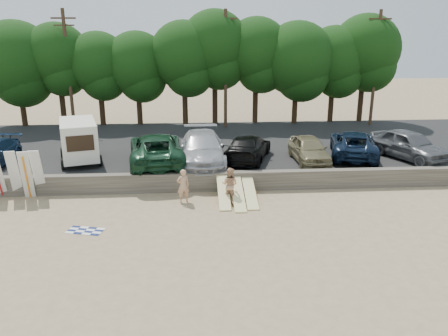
{
  "coord_description": "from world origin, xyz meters",
  "views": [
    {
      "loc": [
        -0.54,
        -18.67,
        7.96
      ],
      "look_at": [
        0.97,
        3.0,
        1.22
      ],
      "focal_mm": 35.0,
      "sensor_mm": 36.0,
      "label": 1
    }
  ],
  "objects": [
    {
      "name": "car_6",
      "position": [
        12.26,
        5.77,
        1.57
      ],
      "size": [
        3.83,
        5.49,
        1.74
      ],
      "primitive_type": "imported",
      "rotation": [
        0.0,
        0.0,
        0.39
      ],
      "color": "#545659",
      "rests_on": "parking_lot"
    },
    {
      "name": "surfboard_upright_4",
      "position": [
        -8.85,
        2.39,
        1.27
      ],
      "size": [
        0.61,
        0.77,
        2.54
      ],
      "primitive_type": "cube",
      "rotation": [
        0.25,
        0.0,
        0.17
      ],
      "color": "silver",
      "rests_on": "ground"
    },
    {
      "name": "surfboard_upright_3",
      "position": [
        -9.49,
        2.56,
        1.26
      ],
      "size": [
        0.59,
        0.78,
        2.53
      ],
      "primitive_type": "cube",
      "rotation": [
        0.26,
        0.0,
        0.13
      ],
      "color": "silver",
      "rests_on": "ground"
    },
    {
      "name": "box_trailer",
      "position": [
        -7.22,
        6.48,
        2.06
      ],
      "size": [
        2.97,
        4.2,
        2.43
      ],
      "rotation": [
        0.0,
        0.0,
        0.28
      ],
      "color": "silver",
      "rests_on": "parking_lot"
    },
    {
      "name": "cooler",
      "position": [
        0.83,
        2.4,
        0.16
      ],
      "size": [
        0.44,
        0.38,
        0.32
      ],
      "primitive_type": "cube",
      "rotation": [
        0.0,
        0.0,
        -0.23
      ],
      "color": "#25884F",
      "rests_on": "ground"
    },
    {
      "name": "car_4",
      "position": [
        6.14,
        5.61,
        1.45
      ],
      "size": [
        1.86,
        4.45,
        1.51
      ],
      "primitive_type": "imported",
      "rotation": [
        0.0,
        0.0,
        0.02
      ],
      "color": "olive",
      "rests_on": "parking_lot"
    },
    {
      "name": "beachgoer_b",
      "position": [
        1.14,
        1.39,
        0.86
      ],
      "size": [
        1.04,
        0.95,
        1.72
      ],
      "primitive_type": "imported",
      "rotation": [
        0.0,
        0.0,
        2.69
      ],
      "color": "tan",
      "rests_on": "ground"
    },
    {
      "name": "surfboard_low_0",
      "position": [
        0.84,
        1.53,
        0.48
      ],
      "size": [
        0.56,
        2.88,
        0.96
      ],
      "primitive_type": "cube",
      "rotation": [
        0.3,
        0.0,
        0.0
      ],
      "color": "#F6E79B",
      "rests_on": "ground"
    },
    {
      "name": "car_2",
      "position": [
        -0.1,
        5.75,
        1.59
      ],
      "size": [
        2.58,
        6.14,
        1.77
      ],
      "primitive_type": "imported",
      "rotation": [
        0.0,
        0.0,
        0.02
      ],
      "color": "#ADADB3",
      "rests_on": "parking_lot"
    },
    {
      "name": "parking_lot",
      "position": [
        0.0,
        10.5,
        0.35
      ],
      "size": [
        44.0,
        14.5,
        0.7
      ],
      "primitive_type": "cube",
      "color": "#282828",
      "rests_on": "ground"
    },
    {
      "name": "car_3",
      "position": [
        2.62,
        6.24,
        1.46
      ],
      "size": [
        3.68,
        5.64,
        1.52
      ],
      "primitive_type": "imported",
      "rotation": [
        0.0,
        0.0,
        2.82
      ],
      "color": "black",
      "rests_on": "parking_lot"
    },
    {
      "name": "gear_bag",
      "position": [
        2.39,
        2.17,
        0.11
      ],
      "size": [
        0.34,
        0.31,
        0.22
      ],
      "primitive_type": "cube",
      "rotation": [
        0.0,
        0.0,
        0.2
      ],
      "color": "orange",
      "rests_on": "ground"
    },
    {
      "name": "beachgoer_a",
      "position": [
        -1.13,
        1.41,
        0.84
      ],
      "size": [
        0.69,
        0.54,
        1.69
      ],
      "primitive_type": "imported",
      "rotation": [
        0.0,
        0.0,
        3.38
      ],
      "color": "tan",
      "rests_on": "ground"
    },
    {
      "name": "surfboard_low_2",
      "position": [
        2.15,
        1.54,
        0.42
      ],
      "size": [
        0.56,
        2.92,
        0.84
      ],
      "primitive_type": "cube",
      "rotation": [
        0.26,
        0.0,
        0.0
      ],
      "color": "#F6E79B",
      "rests_on": "ground"
    },
    {
      "name": "utility_poles",
      "position": [
        2.0,
        16.0,
        5.43
      ],
      "size": [
        25.8,
        0.26,
        9.0
      ],
      "color": "#473321",
      "rests_on": "parking_lot"
    },
    {
      "name": "beach_towel",
      "position": [
        -5.2,
        -1.56,
        0.01
      ],
      "size": [
        1.83,
        1.83,
        0.0
      ],
      "primitive_type": "plane",
      "rotation": [
        0.0,
        0.0,
        -0.25
      ],
      "color": "white",
      "rests_on": "ground"
    },
    {
      "name": "car_5",
      "position": [
        9.12,
        6.51,
        1.49
      ],
      "size": [
        4.07,
        6.16,
        1.57
      ],
      "primitive_type": "imported",
      "rotation": [
        0.0,
        0.0,
        2.86
      ],
      "color": "black",
      "rests_on": "parking_lot"
    },
    {
      "name": "ground",
      "position": [
        0.0,
        0.0,
        0.0
      ],
      "size": [
        120.0,
        120.0,
        0.0
      ],
      "primitive_type": "plane",
      "color": "tan",
      "rests_on": "ground"
    },
    {
      "name": "surfboard_upright_5",
      "position": [
        -8.35,
        2.62,
        1.26
      ],
      "size": [
        0.54,
        0.77,
        2.52
      ],
      "primitive_type": "cube",
      "rotation": [
        0.27,
        0.0,
        0.05
      ],
      "color": "silver",
      "rests_on": "ground"
    },
    {
      "name": "treeline",
      "position": [
        -0.14,
        17.5,
        6.17
      ],
      "size": [
        34.03,
        6.72,
        9.13
      ],
      "color": "#382616",
      "rests_on": "parking_lot"
    },
    {
      "name": "car_1",
      "position": [
        -2.74,
        5.82,
        1.59
      ],
      "size": [
        3.67,
        6.67,
        1.77
      ],
      "primitive_type": "imported",
      "rotation": [
        0.0,
        0.0,
        3.26
      ],
      "color": "#153B23",
      "rests_on": "parking_lot"
    },
    {
      "name": "seawall",
      "position": [
        0.0,
        3.0,
        0.5
      ],
      "size": [
        44.0,
        0.5,
        1.0
      ],
      "primitive_type": "cube",
      "color": "#6B6356",
      "rests_on": "ground"
    },
    {
      "name": "surfboard_low_1",
      "position": [
        1.54,
        1.3,
        0.41
      ],
      "size": [
        0.56,
        2.92,
        0.82
      ],
      "primitive_type": "cube",
      "rotation": [
        0.25,
        0.0,
        0.0
      ],
      "color": "#F6E79B",
      "rests_on": "ground"
    }
  ]
}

